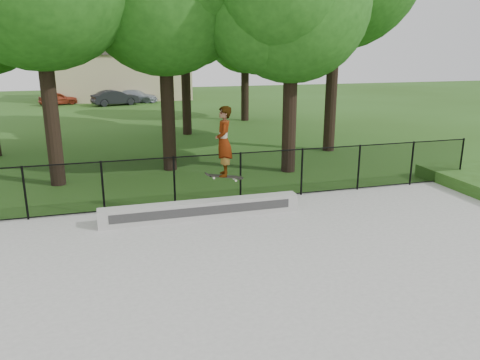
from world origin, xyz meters
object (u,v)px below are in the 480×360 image
(car_b, at_px, (115,98))
(car_c, at_px, (136,96))
(skater_airborne, at_px, (224,142))
(grind_ledge, at_px, (202,210))
(car_a, at_px, (58,99))

(car_b, distance_m, car_c, 2.49)
(car_c, xyz_separation_m, skater_airborne, (0.18, -30.16, 1.61))
(grind_ledge, relative_size, car_b, 1.60)
(car_c, bearing_deg, car_a, 111.82)
(car_b, xyz_separation_m, skater_airborne, (1.98, -28.43, 1.53))
(grind_ledge, height_order, car_b, car_b)
(car_a, bearing_deg, car_c, -106.17)
(car_a, distance_m, car_c, 6.35)
(skater_airborne, bearing_deg, car_a, 102.25)
(car_a, relative_size, skater_airborne, 1.50)
(grind_ledge, bearing_deg, car_a, 101.20)
(grind_ledge, relative_size, car_c, 1.60)
(car_c, distance_m, skater_airborne, 30.20)
(car_a, height_order, car_c, car_c)
(car_c, bearing_deg, skater_airborne, -158.46)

